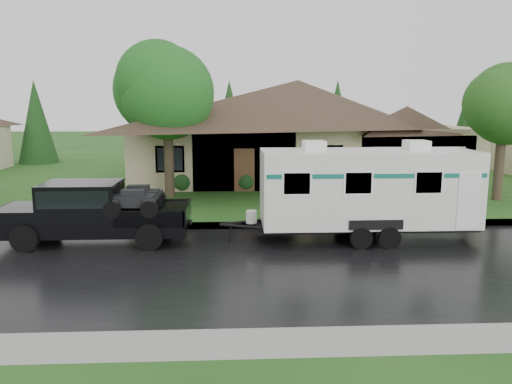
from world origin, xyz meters
TOP-DOWN VIEW (x-y plane):
  - ground at (0.00, 0.00)m, footprint 140.00×140.00m
  - road at (0.00, -2.00)m, footprint 140.00×8.00m
  - curb at (0.00, 2.25)m, footprint 140.00×0.50m
  - lawn at (0.00, 15.00)m, footprint 140.00×26.00m
  - house_main at (2.29, 13.84)m, footprint 19.44×10.80m
  - tree_left_green at (-4.72, 7.67)m, footprint 4.20×4.20m
  - tree_right_green at (9.97, 6.19)m, footprint 3.66×3.66m
  - shrub_row at (2.00, 9.30)m, footprint 13.60×1.00m
  - pickup_truck at (-6.30, 0.50)m, footprint 5.82×2.21m
  - travel_trailer at (2.51, 0.50)m, footprint 7.18×2.52m

SIDE VIEW (x-z plane):
  - ground at x=0.00m, z-range 0.00..0.00m
  - road at x=0.00m, z-range 0.00..0.01m
  - curb at x=0.00m, z-range 0.00..0.15m
  - lawn at x=0.00m, z-range 0.00..0.15m
  - shrub_row at x=2.00m, z-range 0.15..1.15m
  - pickup_truck at x=-6.30m, z-range 0.07..2.01m
  - travel_trailer at x=2.51m, z-range 0.10..3.32m
  - house_main at x=2.29m, z-range 0.14..7.04m
  - tree_right_green at x=9.97m, z-range 1.32..7.37m
  - tree_left_green at x=-4.72m, z-range 1.50..8.45m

